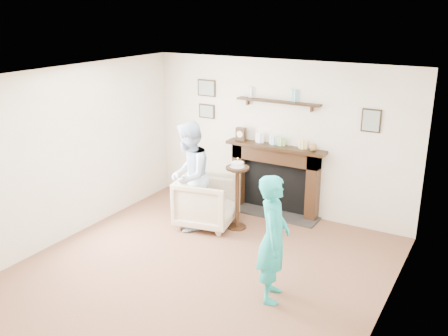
% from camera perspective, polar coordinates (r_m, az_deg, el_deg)
% --- Properties ---
extents(ground, '(5.00, 5.00, 0.00)m').
position_cam_1_polar(ground, '(6.53, -3.29, -12.15)').
color(ground, brown).
rests_on(ground, ground).
extents(room_shell, '(4.54, 5.02, 2.52)m').
position_cam_1_polar(room_shell, '(6.45, -0.21, 3.16)').
color(room_shell, beige).
rests_on(room_shell, ground).
extents(armchair, '(1.01, 0.99, 0.78)m').
position_cam_1_polar(armchair, '(7.91, -1.91, -6.45)').
color(armchair, '#C1A88F').
rests_on(armchair, ground).
extents(man, '(0.85, 0.96, 1.67)m').
position_cam_1_polar(man, '(7.83, -3.90, -6.76)').
color(man, silver).
rests_on(man, ground).
extents(woman, '(0.53, 0.65, 1.52)m').
position_cam_1_polar(woman, '(6.13, 5.43, -14.44)').
color(woman, '#20AEBA').
rests_on(woman, ground).
extents(pedestal_table, '(0.35, 0.35, 1.13)m').
position_cam_1_polar(pedestal_table, '(7.54, 1.53, -1.98)').
color(pedestal_table, black).
rests_on(pedestal_table, ground).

